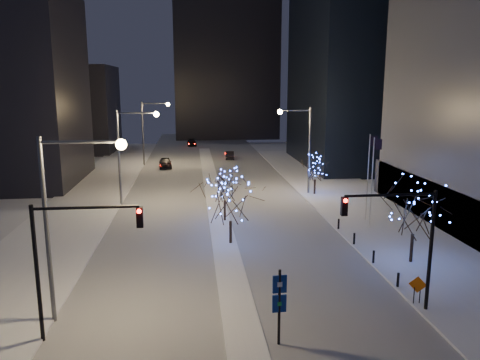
{
  "coord_description": "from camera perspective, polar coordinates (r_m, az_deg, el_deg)",
  "views": [
    {
      "loc": [
        -2.42,
        -22.13,
        12.53
      ],
      "look_at": [
        1.38,
        14.55,
        5.0
      ],
      "focal_mm": 35.0,
      "sensor_mm": 36.0,
      "label": 1
    }
  ],
  "objects": [
    {
      "name": "construction_sign",
      "position": [
        29.32,
        20.83,
        -12.1
      ],
      "size": [
        0.94,
        0.42,
        1.65
      ],
      "rotation": [
        0.0,
        0.0,
        -0.4
      ],
      "color": "black",
      "rests_on": "east_sidewalk"
    },
    {
      "name": "ground",
      "position": [
        25.54,
        0.3,
        -17.84
      ],
      "size": [
        160.0,
        160.0,
        0.0
      ],
      "primitive_type": "plane",
      "color": "white",
      "rests_on": "ground"
    },
    {
      "name": "flagpoles",
      "position": [
        43.12,
        15.66,
        0.78
      ],
      "size": [
        1.35,
        2.6,
        8.0
      ],
      "color": "silver",
      "rests_on": "east_sidewalk"
    },
    {
      "name": "street_lamp_east",
      "position": [
        53.95,
        7.55,
        4.97
      ],
      "size": [
        3.9,
        0.56,
        10.0
      ],
      "color": "#595E66",
      "rests_on": "ground"
    },
    {
      "name": "holiday_tree_median_near",
      "position": [
        36.63,
        -1.17,
        -2.31
      ],
      "size": [
        6.29,
        6.29,
        5.79
      ],
      "color": "black",
      "rests_on": "median"
    },
    {
      "name": "car_far",
      "position": [
        98.28,
        -5.91,
        4.55
      ],
      "size": [
        2.05,
        4.66,
        1.33
      ],
      "primitive_type": "imported",
      "rotation": [
        0.0,
        0.0,
        0.04
      ],
      "color": "black",
      "rests_on": "ground"
    },
    {
      "name": "street_lamp_w_mid",
      "position": [
        49.92,
        -13.41,
        4.29
      ],
      "size": [
        4.4,
        0.56,
        10.0
      ],
      "color": "#595E66",
      "rests_on": "ground"
    },
    {
      "name": "horizon_block",
      "position": [
        114.75,
        -1.76,
        15.77
      ],
      "size": [
        24.0,
        14.0,
        42.0
      ],
      "primitive_type": "cube",
      "color": "black",
      "rests_on": "ground"
    },
    {
      "name": "street_lamp_w_far",
      "position": [
        74.66,
        -10.99,
        6.7
      ],
      "size": [
        4.4,
        0.56,
        10.0
      ],
      "color": "#595E66",
      "rests_on": "ground"
    },
    {
      "name": "car_near",
      "position": [
        72.54,
        -9.09,
        2.08
      ],
      "size": [
        2.24,
        4.76,
        1.57
      ],
      "primitive_type": "imported",
      "rotation": [
        0.0,
        0.0,
        0.08
      ],
      "color": "black",
      "rests_on": "ground"
    },
    {
      "name": "car_mid",
      "position": [
        80.28,
        -1.27,
        3.05
      ],
      "size": [
        1.75,
        4.25,
        1.37
      ],
      "primitive_type": "imported",
      "rotation": [
        0.0,
        0.0,
        3.07
      ],
      "color": "black",
      "rests_on": "ground"
    },
    {
      "name": "west_sidewalk",
      "position": [
        45.43,
        -20.52,
        -5.13
      ],
      "size": [
        8.0,
        90.0,
        0.15
      ],
      "primitive_type": "cube",
      "color": "white",
      "rests_on": "ground"
    },
    {
      "name": "holiday_tree_plaza_far",
      "position": [
        54.16,
        9.17,
        1.39
      ],
      "size": [
        3.86,
        3.86,
        4.52
      ],
      "color": "black",
      "rests_on": "east_sidewalk"
    },
    {
      "name": "median",
      "position": [
        53.65,
        -3.17,
        -1.9
      ],
      "size": [
        2.0,
        80.0,
        0.15
      ],
      "primitive_type": "cube",
      "color": "white",
      "rests_on": "ground"
    },
    {
      "name": "holiday_tree_median_far",
      "position": [
        42.94,
        -1.88,
        -0.73
      ],
      "size": [
        4.54,
        4.54,
        4.91
      ],
      "color": "black",
      "rests_on": "median"
    },
    {
      "name": "east_sidewalk",
      "position": [
        47.26,
        15.99,
        -4.2
      ],
      "size": [
        10.0,
        90.0,
        0.15
      ],
      "primitive_type": "cube",
      "color": "white",
      "rests_on": "ground"
    },
    {
      "name": "filler_west_far",
      "position": [
        95.2,
        -20.47,
        8.1
      ],
      "size": [
        18.0,
        16.0,
        16.0
      ],
      "primitive_type": "cube",
      "color": "black",
      "rests_on": "ground"
    },
    {
      "name": "traffic_signal_east",
      "position": [
        26.91,
        19.46,
        -5.92
      ],
      "size": [
        5.26,
        0.43,
        7.0
      ],
      "color": "black",
      "rests_on": "ground"
    },
    {
      "name": "bollards",
      "position": [
        36.52,
        14.8,
        -7.92
      ],
      "size": [
        0.16,
        12.16,
        0.9
      ],
      "color": "black",
      "rests_on": "east_sidewalk"
    },
    {
      "name": "wayfinding_sign",
      "position": [
        23.31,
        4.83,
        -14.28
      ],
      "size": [
        0.7,
        0.14,
        3.9
      ],
      "rotation": [
        0.0,
        0.0,
        0.07
      ],
      "color": "black",
      "rests_on": "ground"
    },
    {
      "name": "holiday_tree_plaza_near",
      "position": [
        34.86,
        20.5,
        -3.39
      ],
      "size": [
        5.9,
        5.9,
        6.01
      ],
      "color": "black",
      "rests_on": "east_sidewalk"
    },
    {
      "name": "traffic_signal_west",
      "position": [
        24.21,
        -20.17,
        -7.92
      ],
      "size": [
        5.26,
        0.43,
        7.0
      ],
      "color": "black",
      "rests_on": "ground"
    },
    {
      "name": "road",
      "position": [
        58.53,
        -3.41,
        -0.83
      ],
      "size": [
        20.0,
        130.0,
        0.02
      ],
      "primitive_type": "cube",
      "color": "#9EA3AB",
      "rests_on": "ground"
    },
    {
      "name": "street_lamp_w_near",
      "position": [
        25.71,
        -20.44,
        -2.77
      ],
      "size": [
        4.4,
        0.56,
        10.0
      ],
      "color": "#595E66",
      "rests_on": "ground"
    }
  ]
}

